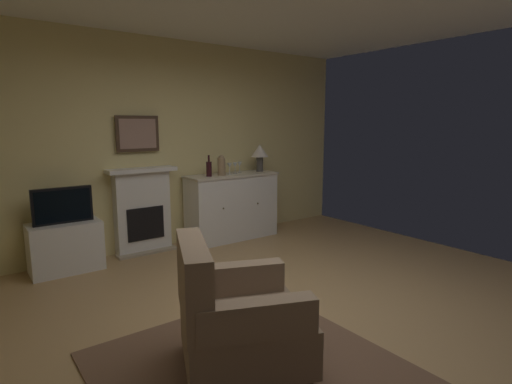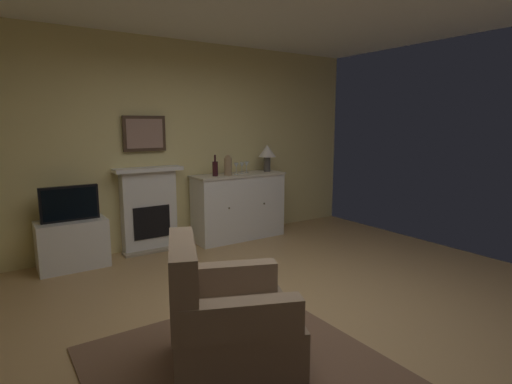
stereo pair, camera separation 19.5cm
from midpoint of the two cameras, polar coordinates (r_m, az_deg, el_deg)
name	(u,v)px [view 1 (the left image)]	position (r m, az deg, el deg)	size (l,w,h in m)	color
ground_plane	(296,323)	(3.68, 4.04, -17.95)	(6.11, 5.42, 0.10)	tan
wall_rear	(162,145)	(5.57, -14.17, 6.47)	(6.11, 0.06, 2.75)	#EAD68C
area_rug	(252,371)	(2.97, -2.58, -24.00)	(1.87, 1.91, 0.02)	brown
fireplace_unit	(143,210)	(5.43, -16.72, -2.50)	(0.87, 0.30, 1.10)	white
framed_picture	(138,134)	(5.36, -17.40, 7.87)	(0.55, 0.04, 0.45)	#473323
sideboard_cabinet	(232,206)	(5.83, -4.38, -2.04)	(1.35, 0.49, 0.95)	white
table_lamp	(260,153)	(6.01, -0.41, 5.56)	(0.26, 0.26, 0.40)	#4C4742
wine_bottle	(209,169)	(5.50, -7.68, 3.30)	(0.08, 0.08, 0.29)	#331419
wine_glass_left	(230,166)	(5.67, -4.74, 3.68)	(0.07, 0.07, 0.16)	silver
wine_glass_center	(235,165)	(5.75, -3.94, 3.77)	(0.07, 0.07, 0.16)	silver
wine_glass_right	(240,165)	(5.85, -3.29, 3.88)	(0.07, 0.07, 0.16)	silver
vase_decorative	(221,165)	(5.60, -5.90, 3.77)	(0.11, 0.11, 0.28)	#9E7F5B
tv_cabinet	(66,247)	(5.10, -26.32, -6.98)	(0.75, 0.42, 0.56)	white
tv_set	(63,205)	(4.97, -26.68, -1.71)	(0.62, 0.07, 0.40)	black
armchair	(235,319)	(2.80, -5.10, -17.42)	(1.04, 1.01, 0.92)	#8C7259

